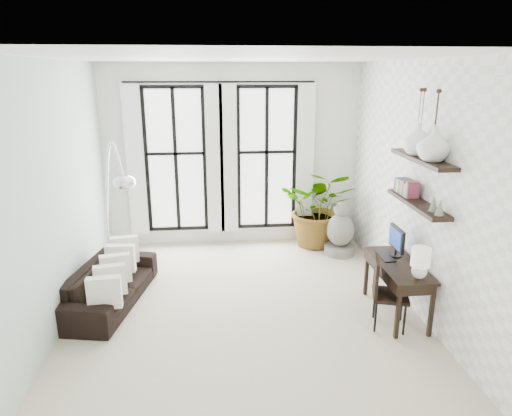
{
  "coord_description": "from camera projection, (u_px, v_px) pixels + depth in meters",
  "views": [
    {
      "loc": [
        -0.37,
        -5.5,
        3.05
      ],
      "look_at": [
        0.2,
        0.3,
        1.3
      ],
      "focal_mm": 32.0,
      "sensor_mm": 36.0,
      "label": 1
    }
  ],
  "objects": [
    {
      "name": "floor",
      "position": [
        244.0,
        306.0,
        6.16
      ],
      "size": [
        5.0,
        5.0,
        0.0
      ],
      "primitive_type": "plane",
      "color": "beige",
      "rests_on": "ground"
    },
    {
      "name": "ceiling",
      "position": [
        241.0,
        57.0,
        5.24
      ],
      "size": [
        5.0,
        5.0,
        0.0
      ],
      "primitive_type": "plane",
      "color": "white",
      "rests_on": "wall_back"
    },
    {
      "name": "wall_left",
      "position": [
        56.0,
        197.0,
        5.49
      ],
      "size": [
        0.0,
        5.0,
        5.0
      ],
      "primitive_type": "plane",
      "rotation": [
        1.57,
        0.0,
        1.57
      ],
      "color": "#B3C8C0",
      "rests_on": "floor"
    },
    {
      "name": "wall_right",
      "position": [
        416.0,
        188.0,
        5.91
      ],
      "size": [
        0.0,
        5.0,
        5.0
      ],
      "primitive_type": "plane",
      "rotation": [
        1.57,
        0.0,
        -1.57
      ],
      "color": "white",
      "rests_on": "floor"
    },
    {
      "name": "wall_back",
      "position": [
        233.0,
        156.0,
        8.08
      ],
      "size": [
        4.5,
        0.0,
        4.5
      ],
      "primitive_type": "plane",
      "rotation": [
        1.57,
        0.0,
        0.0
      ],
      "color": "white",
      "rests_on": "floor"
    },
    {
      "name": "windows",
      "position": [
        222.0,
        160.0,
        8.0
      ],
      "size": [
        3.26,
        0.13,
        2.65
      ],
      "color": "white",
      "rests_on": "wall_back"
    },
    {
      "name": "wall_shelves",
      "position": [
        418.0,
        185.0,
        5.53
      ],
      "size": [
        0.25,
        1.3,
        0.6
      ],
      "color": "black",
      "rests_on": "wall_right"
    },
    {
      "name": "sofa",
      "position": [
        110.0,
        284.0,
        6.19
      ],
      "size": [
        1.09,
        1.98,
        0.55
      ],
      "primitive_type": "imported",
      "rotation": [
        0.0,
        0.0,
        1.37
      ],
      "color": "black",
      "rests_on": "floor"
    },
    {
      "name": "throw_pillows",
      "position": [
        116.0,
        269.0,
        6.13
      ],
      "size": [
        0.4,
        1.52,
        0.4
      ],
      "color": "white",
      "rests_on": "sofa"
    },
    {
      "name": "plant",
      "position": [
        319.0,
        207.0,
        8.14
      ],
      "size": [
        1.59,
        1.49,
        1.43
      ],
      "primitive_type": "imported",
      "rotation": [
        0.0,
        0.0,
        -0.35
      ],
      "color": "#2D7228",
      "rests_on": "floor"
    },
    {
      "name": "desk",
      "position": [
        400.0,
        268.0,
        5.72
      ],
      "size": [
        0.51,
        1.21,
        1.11
      ],
      "color": "black",
      "rests_on": "floor"
    },
    {
      "name": "desk_chair",
      "position": [
        384.0,
        289.0,
        5.56
      ],
      "size": [
        0.52,
        0.52,
        0.88
      ],
      "rotation": [
        0.0,
        0.0,
        -0.29
      ],
      "color": "black",
      "rests_on": "floor"
    },
    {
      "name": "arc_lamp",
      "position": [
        113.0,
        180.0,
        6.11
      ],
      "size": [
        0.71,
        0.87,
        2.18
      ],
      "color": "silver",
      "rests_on": "floor"
    },
    {
      "name": "buddha",
      "position": [
        340.0,
        232.0,
        7.83
      ],
      "size": [
        0.52,
        0.52,
        0.93
      ],
      "color": "gray",
      "rests_on": "floor"
    },
    {
      "name": "vase_a",
      "position": [
        434.0,
        144.0,
        5.1
      ],
      "size": [
        0.37,
        0.37,
        0.38
      ],
      "primitive_type": "imported",
      "color": "white",
      "rests_on": "shelf_upper"
    },
    {
      "name": "vase_b",
      "position": [
        418.0,
        139.0,
        5.48
      ],
      "size": [
        0.37,
        0.37,
        0.38
      ],
      "primitive_type": "imported",
      "color": "white",
      "rests_on": "shelf_upper"
    }
  ]
}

